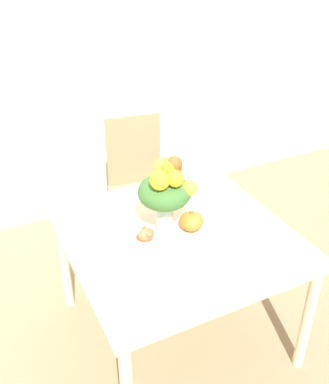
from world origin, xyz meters
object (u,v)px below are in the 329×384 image
(flower_vase, at_px, (166,189))
(turkey_figurine, at_px, (145,233))
(pumpkin, at_px, (191,221))
(dining_chair_near_window, at_px, (139,185))

(flower_vase, height_order, turkey_figurine, flower_vase)
(pumpkin, relative_size, turkey_figurine, 1.07)
(turkey_figurine, relative_size, dining_chair_near_window, 0.12)
(turkey_figurine, bearing_deg, pumpkin, -6.76)
(flower_vase, bearing_deg, dining_chair_near_window, 76.26)
(turkey_figurine, bearing_deg, dining_chair_near_window, 68.82)
(flower_vase, distance_m, pumpkin, 0.24)
(flower_vase, distance_m, dining_chair_near_window, 1.02)
(flower_vase, height_order, dining_chair_near_window, flower_vase)
(turkey_figurine, distance_m, dining_chair_near_window, 0.99)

